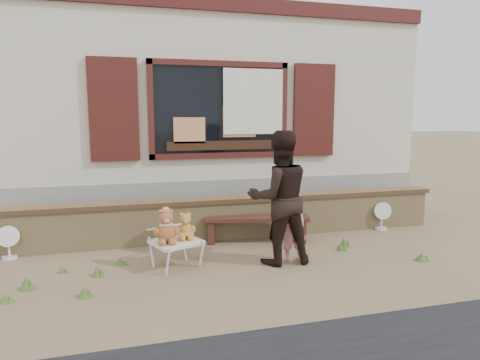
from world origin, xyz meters
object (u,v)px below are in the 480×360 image
object	(u,v)px
bench	(257,223)
teddy_bear_left	(166,225)
folding_chair	(176,243)
child	(293,226)
teddy_bear_right	(185,225)
adult	(279,198)

from	to	relation	value
bench	teddy_bear_left	size ratio (longest dim) A/B	3.69
folding_chair	teddy_bear_left	world-z (taller)	teddy_bear_left
child	teddy_bear_left	bearing A→B (deg)	-0.08
teddy_bear_right	child	world-z (taller)	child
teddy_bear_left	child	bearing A→B (deg)	-26.90
child	adult	world-z (taller)	adult
folding_chair	child	size ratio (longest dim) A/B	0.75
teddy_bear_right	adult	xyz separation A→B (m)	(1.22, -0.24, 0.35)
teddy_bear_right	child	xyz separation A→B (m)	(1.41, -0.24, -0.05)
bench	adult	distance (m)	1.13
folding_chair	teddy_bear_right	xyz separation A→B (m)	(0.13, 0.05, 0.21)
bench	child	world-z (taller)	child
bench	folding_chair	world-z (taller)	bench
adult	teddy_bear_right	bearing A→B (deg)	-9.85
bench	folding_chair	bearing A→B (deg)	-137.00
folding_chair	teddy_bear_left	xyz separation A→B (m)	(-0.13, -0.05, 0.26)
folding_chair	adult	distance (m)	1.47
teddy_bear_left	teddy_bear_right	bearing A→B (deg)	-0.00
bench	folding_chair	xyz separation A→B (m)	(-1.34, -0.78, 0.02)
folding_chair	teddy_bear_left	size ratio (longest dim) A/B	1.64
bench	adult	xyz separation A→B (m)	(0.01, -0.97, 0.58)
folding_chair	teddy_bear_right	distance (m)	0.26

